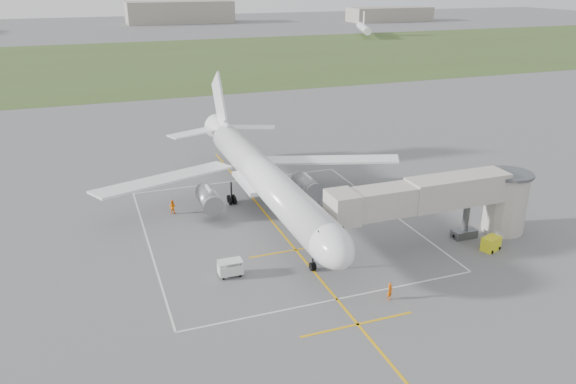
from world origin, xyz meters
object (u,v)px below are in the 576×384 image
object	(u,v)px
jet_bridge	(450,199)
gpu_unit	(491,244)
ramp_worker_nose	(390,291)
airliner	(263,176)
ramp_worker_wing	(172,207)
baggage_cart	(230,268)

from	to	relation	value
jet_bridge	gpu_unit	distance (m)	6.09
jet_bridge	ramp_worker_nose	size ratio (longest dim) A/B	14.50
airliner	ramp_worker_wing	bearing A→B (deg)	163.15
airliner	ramp_worker_wing	xyz separation A→B (m)	(-10.26, 3.11, -3.56)
ramp_worker_nose	ramp_worker_wing	size ratio (longest dim) A/B	0.97
gpu_unit	ramp_worker_wing	bearing A→B (deg)	125.10
ramp_worker_wing	baggage_cart	bearing A→B (deg)	129.64
ramp_worker_nose	jet_bridge	bearing A→B (deg)	9.47
airliner	jet_bridge	xyz separation A→B (m)	(15.72, -14.25, 0.35)
ramp_worker_wing	ramp_worker_nose	bearing A→B (deg)	150.41
baggage_cart	gpu_unit	bearing A→B (deg)	-7.78
ramp_worker_nose	ramp_worker_wing	xyz separation A→B (m)	(-14.54, 25.45, 0.03)
ramp_worker_nose	ramp_worker_wing	distance (m)	29.31
airliner	ramp_worker_nose	world-z (taller)	airliner
airliner	ramp_worker_nose	bearing A→B (deg)	-79.15
jet_bridge	gpu_unit	xyz separation A→B (m)	(3.00, -3.43, -4.04)
jet_bridge	ramp_worker_nose	xyz separation A→B (m)	(-11.44, -8.09, -3.94)
gpu_unit	baggage_cart	xyz separation A→B (m)	(-26.35, 4.11, 0.09)
ramp_worker_nose	gpu_unit	bearing A→B (deg)	-7.91
jet_bridge	ramp_worker_wing	size ratio (longest dim) A/B	14.00
airliner	ramp_worker_wing	world-z (taller)	airliner
jet_bridge	ramp_worker_nose	bearing A→B (deg)	-144.72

